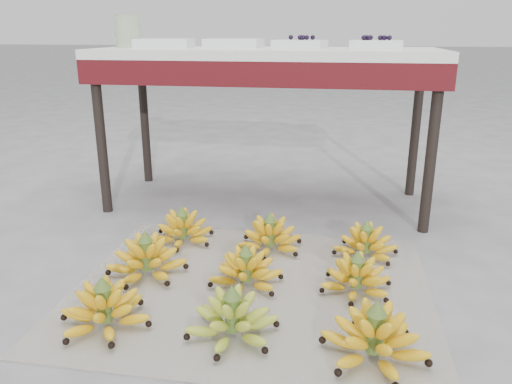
% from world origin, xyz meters
% --- Properties ---
extents(ground, '(60.00, 60.00, 0.00)m').
position_xyz_m(ground, '(0.00, 0.00, 0.00)').
color(ground, slate).
rests_on(ground, ground).
extents(newspaper_mat, '(1.25, 1.06, 0.01)m').
position_xyz_m(newspaper_mat, '(-0.02, 0.06, 0.00)').
color(newspaper_mat, white).
rests_on(newspaper_mat, ground).
extents(bunch_front_left, '(0.35, 0.35, 0.17)m').
position_xyz_m(bunch_front_left, '(-0.42, -0.26, 0.06)').
color(bunch_front_left, yellow).
rests_on(bunch_front_left, newspaper_mat).
extents(bunch_front_center, '(0.29, 0.29, 0.17)m').
position_xyz_m(bunch_front_center, '(-0.02, -0.25, 0.06)').
color(bunch_front_center, '#8BB232').
rests_on(bunch_front_center, newspaper_mat).
extents(bunch_front_right, '(0.39, 0.39, 0.18)m').
position_xyz_m(bunch_front_right, '(0.39, -0.28, 0.07)').
color(bunch_front_right, yellow).
rests_on(bunch_front_right, newspaper_mat).
extents(bunch_mid_left, '(0.31, 0.31, 0.18)m').
position_xyz_m(bunch_mid_left, '(-0.43, 0.09, 0.07)').
color(bunch_mid_left, yellow).
rests_on(bunch_mid_left, newspaper_mat).
extents(bunch_mid_center, '(0.27, 0.27, 0.16)m').
position_xyz_m(bunch_mid_center, '(-0.04, 0.07, 0.06)').
color(bunch_mid_center, yellow).
rests_on(bunch_mid_center, newspaper_mat).
extents(bunch_mid_right, '(0.26, 0.26, 0.16)m').
position_xyz_m(bunch_mid_right, '(0.34, 0.09, 0.06)').
color(bunch_mid_right, yellow).
rests_on(bunch_mid_right, newspaper_mat).
extents(bunch_back_left, '(0.35, 0.35, 0.16)m').
position_xyz_m(bunch_back_left, '(-0.39, 0.40, 0.06)').
color(bunch_back_left, yellow).
rests_on(bunch_back_left, newspaper_mat).
extents(bunch_back_center, '(0.32, 0.32, 0.17)m').
position_xyz_m(bunch_back_center, '(-0.01, 0.39, 0.06)').
color(bunch_back_center, yellow).
rests_on(bunch_back_center, newspaper_mat).
extents(bunch_back_right, '(0.28, 0.28, 0.16)m').
position_xyz_m(bunch_back_right, '(0.38, 0.39, 0.06)').
color(bunch_back_right, yellow).
rests_on(bunch_back_right, newspaper_mat).
extents(vendor_table, '(1.66, 0.67, 0.80)m').
position_xyz_m(vendor_table, '(-0.12, 1.00, 0.71)').
color(vendor_table, black).
rests_on(vendor_table, ground).
extents(tray_far_left, '(0.29, 0.22, 0.04)m').
position_xyz_m(tray_far_left, '(-0.64, 0.99, 0.82)').
color(tray_far_left, silver).
rests_on(tray_far_left, vendor_table).
extents(tray_left, '(0.28, 0.21, 0.04)m').
position_xyz_m(tray_left, '(-0.29, 1.03, 0.82)').
color(tray_left, silver).
rests_on(tray_left, vendor_table).
extents(tray_right, '(0.27, 0.22, 0.06)m').
position_xyz_m(tray_right, '(0.04, 1.04, 0.82)').
color(tray_right, silver).
rests_on(tray_right, vendor_table).
extents(tray_far_right, '(0.25, 0.19, 0.06)m').
position_xyz_m(tray_far_right, '(0.40, 1.03, 0.82)').
color(tray_far_right, silver).
rests_on(tray_far_right, vendor_table).
extents(glass_jar, '(0.16, 0.16, 0.16)m').
position_xyz_m(glass_jar, '(-0.82, 0.97, 0.88)').
color(glass_jar, '#D7F5C2').
rests_on(glass_jar, vendor_table).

